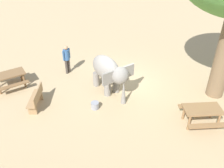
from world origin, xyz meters
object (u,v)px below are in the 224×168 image
object	(u,v)px
picnic_table_near	(202,112)
feed_bucket	(95,105)
wooden_bench	(36,98)
picnic_table_far	(9,77)
person_handler	(67,57)
elephant	(109,71)

from	to	relation	value
picnic_table_near	feed_bucket	world-z (taller)	picnic_table_near
wooden_bench	picnic_table_far	distance (m)	2.32
person_handler	picnic_table_near	size ratio (longest dim) A/B	0.90
wooden_bench	picnic_table_near	size ratio (longest dim) A/B	0.80
person_handler	picnic_table_near	xyz separation A→B (m)	(-6.62, 3.09, -0.36)
wooden_bench	feed_bucket	xyz separation A→B (m)	(-2.59, -0.29, -0.31)
picnic_table_near	feed_bucket	size ratio (longest dim) A/B	5.00
wooden_bench	picnic_table_near	xyz separation A→B (m)	(-7.07, -0.02, 0.12)
picnic_table_far	person_handler	bearing A→B (deg)	176.04
picnic_table_far	feed_bucket	xyz separation A→B (m)	(-4.53, 0.99, -0.43)
picnic_table_far	wooden_bench	bearing A→B (deg)	105.10
picnic_table_near	picnic_table_far	bearing A→B (deg)	158.80
picnic_table_far	elephant	bearing A→B (deg)	143.92
picnic_table_near	picnic_table_far	distance (m)	9.10
wooden_bench	picnic_table_near	world-z (taller)	wooden_bench
elephant	picnic_table_far	size ratio (longest dim) A/B	1.12
picnic_table_near	feed_bucket	bearing A→B (deg)	163.31
elephant	wooden_bench	size ratio (longest dim) A/B	1.63
picnic_table_far	feed_bucket	size ratio (longest dim) A/B	5.84
feed_bucket	picnic_table_near	bearing A→B (deg)	176.60
wooden_bench	feed_bucket	distance (m)	2.63
elephant	wooden_bench	xyz separation A→B (m)	(2.98, 1.74, -0.64)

